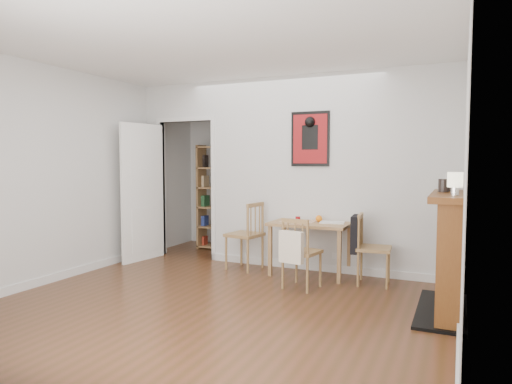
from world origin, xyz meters
The scene contains 15 objects.
ground centered at (0.00, 0.00, 0.00)m, with size 5.20×5.20×0.00m, color #502B1A.
room_shell centered at (0.10, 1.34, 1.30)m, with size 5.20×5.20×5.20m.
dining_table centered at (0.48, 1.10, 0.60)m, with size 1.00×0.64×0.68m.
chair_left centered at (-0.42, 1.04, 0.46)m, with size 0.52×0.52×0.91m.
chair_right centered at (1.29, 0.97, 0.44)m, with size 0.51×0.46×0.84m.
chair_front centered at (0.58, 0.47, 0.42)m, with size 0.48×0.52×0.82m.
bookshelf centered at (-1.41, 2.13, 0.85)m, with size 0.72×0.29×1.72m.
fireplace centered at (2.16, 0.25, 0.62)m, with size 0.45×1.25×1.16m.
red_glass centered at (0.36, 0.99, 0.72)m, with size 0.06×0.06×0.08m, color maroon.
orange_fruit centered at (0.58, 1.18, 0.72)m, with size 0.09×0.09×0.09m, color orange.
placemat centered at (0.31, 1.14, 0.68)m, with size 0.43×0.32×0.00m, color beige.
notebook centered at (0.76, 1.14, 0.69)m, with size 0.30×0.22×0.02m, color silver.
mantel_lamp centered at (2.18, -0.09, 1.29)m, with size 0.13×0.13×0.21m.
ceramic_jar_a centered at (2.07, 0.37, 1.22)m, with size 0.11×0.11×0.13m, color black.
ceramic_jar_b centered at (2.11, 0.52, 1.21)m, with size 0.08×0.08×0.11m, color black.
Camera 1 is at (2.23, -4.45, 1.47)m, focal length 32.00 mm.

